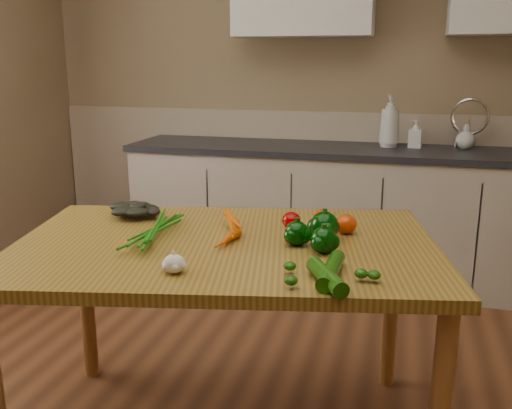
{
  "coord_description": "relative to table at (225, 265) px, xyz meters",
  "views": [
    {
      "loc": [
        0.6,
        -1.54,
        1.46
      ],
      "look_at": [
        0.03,
        0.59,
        0.89
      ],
      "focal_mm": 40.0,
      "sensor_mm": 36.0,
      "label": 1
    }
  ],
  "objects": [
    {
      "name": "tomato_c",
      "position": [
        0.41,
        0.21,
        0.13
      ],
      "size": [
        0.08,
        0.08,
        0.07
      ],
      "primitive_type": "ellipsoid",
      "color": "#C23304",
      "rests_on": "table"
    },
    {
      "name": "counter_run",
      "position": [
        0.23,
        1.85,
        -0.27
      ],
      "size": [
        2.84,
        0.64,
        1.14
      ],
      "color": "#B2A594",
      "rests_on": "ground"
    },
    {
      "name": "soap_bottle_a",
      "position": [
        0.5,
        1.94,
        0.34
      ],
      "size": [
        0.16,
        0.16,
        0.34
      ],
      "primitive_type": "imported",
      "rotation": [
        0.0,
        0.0,
        3.4
      ],
      "color": "silver",
      "rests_on": "counter_run"
    },
    {
      "name": "soap_bottle_c",
      "position": [
        0.98,
        1.99,
        0.25
      ],
      "size": [
        0.13,
        0.13,
        0.15
      ],
      "primitive_type": "imported",
      "rotation": [
        0.0,
        0.0,
        6.14
      ],
      "color": "silver",
      "rests_on": "counter_run"
    },
    {
      "name": "soap_bottle_b",
      "position": [
        0.67,
        1.94,
        0.27
      ],
      "size": [
        0.09,
        0.09,
        0.18
      ],
      "primitive_type": "imported",
      "rotation": [
        0.0,
        0.0,
        4.58
      ],
      "color": "silver",
      "rests_on": "counter_run"
    },
    {
      "name": "pepper_c",
      "position": [
        0.36,
        -0.04,
        0.14
      ],
      "size": [
        0.09,
        0.09,
        0.09
      ],
      "primitive_type": "sphere",
      "color": "#022F02",
      "rests_on": "table"
    },
    {
      "name": "zucchini_a",
      "position": [
        0.42,
        -0.26,
        0.12
      ],
      "size": [
        0.06,
        0.26,
        0.05
      ],
      "primitive_type": "cylinder",
      "rotation": [
        1.57,
        0.0,
        -0.03
      ],
      "color": "#144207",
      "rests_on": "table"
    },
    {
      "name": "zucchini_b",
      "position": [
        0.41,
        -0.32,
        0.12
      ],
      "size": [
        0.15,
        0.22,
        0.05
      ],
      "primitive_type": "cylinder",
      "rotation": [
        1.57,
        0.0,
        0.51
      ],
      "color": "#144207",
      "rests_on": "table"
    },
    {
      "name": "table",
      "position": [
        0.0,
        0.0,
        0.0
      ],
      "size": [
        1.68,
        1.26,
        0.81
      ],
      "rotation": [
        0.0,
        0.0,
        0.2
      ],
      "color": "olive",
      "rests_on": "ground"
    },
    {
      "name": "tomato_b",
      "position": [
        0.31,
        0.31,
        0.12
      ],
      "size": [
        0.07,
        0.07,
        0.06
      ],
      "primitive_type": "ellipsoid",
      "color": "#C23304",
      "rests_on": "table"
    },
    {
      "name": "pepper_a",
      "position": [
        0.26,
        0.02,
        0.13
      ],
      "size": [
        0.09,
        0.09,
        0.09
      ],
      "primitive_type": "sphere",
      "color": "#022F02",
      "rests_on": "table"
    },
    {
      "name": "pepper_b",
      "position": [
        0.35,
        0.11,
        0.14
      ],
      "size": [
        0.1,
        0.1,
        0.1
      ],
      "primitive_type": "sphere",
      "color": "#022F02",
      "rests_on": "table"
    },
    {
      "name": "room",
      "position": [
        0.02,
        -0.17,
        0.52
      ],
      "size": [
        4.04,
        5.04,
        2.64
      ],
      "color": "brown",
      "rests_on": "ground"
    },
    {
      "name": "leafy_greens",
      "position": [
        -0.46,
        0.23,
        0.14
      ],
      "size": [
        0.22,
        0.2,
        0.11
      ],
      "primitive_type": null,
      "color": "black",
      "rests_on": "table"
    },
    {
      "name": "garlic_bulb",
      "position": [
        -0.06,
        -0.34,
        0.12
      ],
      "size": [
        0.07,
        0.07,
        0.06
      ],
      "primitive_type": "ellipsoid",
      "color": "white",
      "rests_on": "table"
    },
    {
      "name": "tomato_a",
      "position": [
        0.2,
        0.22,
        0.12
      ],
      "size": [
        0.07,
        0.07,
        0.07
      ],
      "primitive_type": "ellipsoid",
      "color": "#8F0202",
      "rests_on": "table"
    },
    {
      "name": "carrot_bunch",
      "position": [
        -0.08,
        0.03,
        0.13
      ],
      "size": [
        0.32,
        0.27,
        0.08
      ],
      "primitive_type": null,
      "rotation": [
        0.0,
        0.0,
        0.2
      ],
      "color": "#D95805",
      "rests_on": "table"
    }
  ]
}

